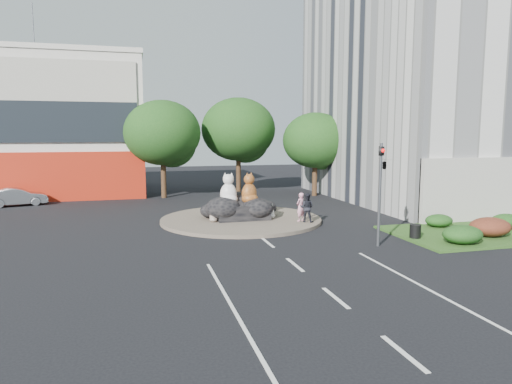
{
  "coord_description": "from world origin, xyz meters",
  "views": [
    {
      "loc": [
        -6.31,
        -17.44,
        5.42
      ],
      "look_at": [
        0.59,
        8.54,
        2.0
      ],
      "focal_mm": 32.0,
      "sensor_mm": 36.0,
      "label": 1
    }
  ],
  "objects_px": {
    "pedestrian_pink": "(300,207)",
    "pedestrian_dark": "(307,208)",
    "litter_bin": "(415,231)",
    "kitten_calico": "(213,214)",
    "cat_white": "(228,189)",
    "kitten_white": "(271,211)",
    "cat_tabby": "(249,188)",
    "parked_car": "(18,197)"
  },
  "relations": [
    {
      "from": "pedestrian_dark",
      "to": "litter_bin",
      "type": "relative_size",
      "value": 2.52
    },
    {
      "from": "pedestrian_pink",
      "to": "pedestrian_dark",
      "type": "xyz_separation_m",
      "value": [
        0.27,
        -0.35,
        0.01
      ]
    },
    {
      "from": "kitten_white",
      "to": "parked_car",
      "type": "distance_m",
      "value": 20.0
    },
    {
      "from": "cat_white",
      "to": "kitten_calico",
      "type": "xyz_separation_m",
      "value": [
        -1.07,
        -0.67,
        -1.45
      ]
    },
    {
      "from": "kitten_calico",
      "to": "pedestrian_pink",
      "type": "xyz_separation_m",
      "value": [
        5.12,
        -1.14,
        0.41
      ]
    },
    {
      "from": "pedestrian_pink",
      "to": "pedestrian_dark",
      "type": "height_order",
      "value": "pedestrian_dark"
    },
    {
      "from": "cat_white",
      "to": "pedestrian_pink",
      "type": "relative_size",
      "value": 1.15
    },
    {
      "from": "parked_car",
      "to": "kitten_white",
      "type": "bearing_deg",
      "value": -137.02
    },
    {
      "from": "parked_car",
      "to": "pedestrian_dark",
      "type": "bearing_deg",
      "value": -138.47
    },
    {
      "from": "kitten_white",
      "to": "litter_bin",
      "type": "distance_m",
      "value": 8.9
    },
    {
      "from": "cat_white",
      "to": "pedestrian_dark",
      "type": "height_order",
      "value": "cat_white"
    },
    {
      "from": "parked_car",
      "to": "cat_white",
      "type": "bearing_deg",
      "value": -140.59
    },
    {
      "from": "pedestrian_dark",
      "to": "kitten_calico",
      "type": "bearing_deg",
      "value": 17.89
    },
    {
      "from": "pedestrian_dark",
      "to": "parked_car",
      "type": "xyz_separation_m",
      "value": [
        -18.51,
        12.62,
        -0.39
      ]
    },
    {
      "from": "cat_tabby",
      "to": "kitten_calico",
      "type": "distance_m",
      "value": 2.85
    },
    {
      "from": "litter_bin",
      "to": "kitten_calico",
      "type": "bearing_deg",
      "value": 145.14
    },
    {
      "from": "kitten_calico",
      "to": "kitten_white",
      "type": "xyz_separation_m",
      "value": [
        3.68,
        0.29,
        0.01
      ]
    },
    {
      "from": "pedestrian_pink",
      "to": "pedestrian_dark",
      "type": "distance_m",
      "value": 0.44
    },
    {
      "from": "cat_tabby",
      "to": "litter_bin",
      "type": "height_order",
      "value": "cat_tabby"
    },
    {
      "from": "pedestrian_dark",
      "to": "litter_bin",
      "type": "xyz_separation_m",
      "value": [
        4.0,
        -5.05,
        -0.6
      ]
    },
    {
      "from": "cat_white",
      "to": "kitten_white",
      "type": "relative_size",
      "value": 2.17
    },
    {
      "from": "cat_white",
      "to": "cat_tabby",
      "type": "relative_size",
      "value": 1.01
    },
    {
      "from": "cat_white",
      "to": "kitten_white",
      "type": "distance_m",
      "value": 3.0
    },
    {
      "from": "kitten_white",
      "to": "litter_bin",
      "type": "xyz_separation_m",
      "value": [
        5.71,
        -6.83,
        -0.19
      ]
    },
    {
      "from": "cat_white",
      "to": "pedestrian_dark",
      "type": "xyz_separation_m",
      "value": [
        4.32,
        -2.15,
        -1.02
      ]
    },
    {
      "from": "cat_white",
      "to": "pedestrian_dark",
      "type": "relative_size",
      "value": 1.14
    },
    {
      "from": "kitten_white",
      "to": "litter_bin",
      "type": "relative_size",
      "value": 1.33
    },
    {
      "from": "kitten_white",
      "to": "parked_car",
      "type": "height_order",
      "value": "parked_car"
    },
    {
      "from": "cat_white",
      "to": "pedestrian_pink",
      "type": "distance_m",
      "value": 4.55
    },
    {
      "from": "kitten_white",
      "to": "pedestrian_dark",
      "type": "relative_size",
      "value": 0.53
    },
    {
      "from": "kitten_white",
      "to": "pedestrian_pink",
      "type": "height_order",
      "value": "pedestrian_pink"
    },
    {
      "from": "kitten_calico",
      "to": "litter_bin",
      "type": "relative_size",
      "value": 1.3
    },
    {
      "from": "parked_car",
      "to": "litter_bin",
      "type": "bearing_deg",
      "value": -142.32
    },
    {
      "from": "cat_tabby",
      "to": "pedestrian_dark",
      "type": "xyz_separation_m",
      "value": [
        3.01,
        -2.13,
        -1.01
      ]
    },
    {
      "from": "parked_car",
      "to": "litter_bin",
      "type": "height_order",
      "value": "parked_car"
    },
    {
      "from": "pedestrian_dark",
      "to": "litter_bin",
      "type": "bearing_deg",
      "value": 161.65
    },
    {
      "from": "cat_white",
      "to": "litter_bin",
      "type": "bearing_deg",
      "value": -27.86
    },
    {
      "from": "cat_tabby",
      "to": "parked_car",
      "type": "height_order",
      "value": "cat_tabby"
    },
    {
      "from": "cat_tabby",
      "to": "pedestrian_dark",
      "type": "distance_m",
      "value": 3.82
    },
    {
      "from": "pedestrian_pink",
      "to": "parked_car",
      "type": "bearing_deg",
      "value": -65.5
    },
    {
      "from": "cat_white",
      "to": "pedestrian_dark",
      "type": "bearing_deg",
      "value": -13.47
    },
    {
      "from": "kitten_white",
      "to": "litter_bin",
      "type": "bearing_deg",
      "value": -57.84
    }
  ]
}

